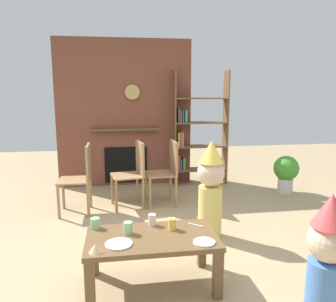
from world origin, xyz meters
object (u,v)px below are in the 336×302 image
potted_plant_tall (286,171)px  paper_plate_front (204,242)px  paper_plate_rear (119,244)px  dining_chair_right (167,168)px  bookshelf (196,133)px  child_with_cone_hat (327,262)px  paper_cup_near_right (128,228)px  paper_cup_near_left (172,224)px  dining_chair_middle (134,170)px  coffee_table (152,244)px  paper_cup_far_left (152,220)px  birthday_cake_slice (96,248)px  child_in_pink (211,187)px  paper_cup_center (95,223)px  dining_chair_left (81,175)px

potted_plant_tall → paper_plate_front: bearing=-129.2°
paper_plate_rear → dining_chair_right: 2.19m
bookshelf → child_with_cone_hat: size_ratio=1.97×
paper_cup_near_right → dining_chair_right: dining_chair_right is taller
dining_chair_right → paper_cup_near_left: bearing=79.2°
dining_chair_middle → dining_chair_right: same height
coffee_table → paper_cup_far_left: (0.03, 0.22, 0.12)m
coffee_table → birthday_cake_slice: size_ratio=10.48×
paper_cup_near_right → dining_chair_middle: 1.87m
paper_cup_near_left → potted_plant_tall: size_ratio=0.17×
paper_cup_near_right → birthday_cake_slice: (-0.24, -0.28, -0.02)m
paper_plate_front → dining_chair_middle: size_ratio=0.19×
paper_cup_far_left → child_in_pink: size_ratio=0.09×
coffee_table → paper_cup_center: size_ratio=11.72×
birthday_cake_slice → paper_plate_rear: bearing=29.1°
birthday_cake_slice → potted_plant_tall: potted_plant_tall is taller
child_with_cone_hat → dining_chair_middle: (-1.09, 2.66, 0.00)m
dining_chair_left → dining_chair_middle: size_ratio=1.00×
paper_plate_rear → potted_plant_tall: potted_plant_tall is taller
paper_cup_center → potted_plant_tall: size_ratio=0.15×
dining_chair_left → potted_plant_tall: size_ratio=1.55×
paper_plate_front → potted_plant_tall: potted_plant_tall is taller
child_in_pink → dining_chair_middle: 1.34m
paper_cup_near_right → dining_chair_right: (0.61, 1.89, 0.03)m
paper_plate_rear → birthday_cake_slice: bearing=-150.9°
bookshelf → paper_cup_near_left: 2.96m
birthday_cake_slice → dining_chair_left: 2.02m
paper_plate_front → child_with_cone_hat: child_with_cone_hat is taller
paper_cup_center → paper_plate_rear: paper_cup_center is taller
paper_cup_center → dining_chair_middle: 1.76m
dining_chair_middle → birthday_cake_slice: bearing=70.8°
paper_cup_far_left → potted_plant_tall: 3.05m
dining_chair_left → paper_cup_near_right: bearing=108.1°
bookshelf → dining_chair_left: (-1.77, -1.11, -0.36)m
paper_cup_center → child_in_pink: child_in_pink is taller
paper_plate_rear → dining_chair_right: dining_chair_right is taller
coffee_table → paper_cup_near_right: 0.24m
birthday_cake_slice → child_with_cone_hat: size_ratio=0.10×
child_in_pink → paper_cup_center: bearing=-21.9°
paper_plate_front → paper_plate_rear: size_ratio=0.82×
paper_cup_near_left → paper_cup_far_left: paper_cup_far_left is taller
paper_cup_center → potted_plant_tall: bearing=35.4°
dining_chair_right → child_with_cone_hat: bearing=99.6°
paper_plate_rear → dining_chair_middle: (0.22, 2.06, 0.07)m
paper_cup_center → dining_chair_left: 1.59m
paper_cup_near_right → paper_cup_far_left: same height
bookshelf → dining_chair_right: (-0.63, -0.94, -0.36)m
child_in_pink → coffee_table: bearing=0.0°
coffee_table → potted_plant_tall: 3.21m
child_with_cone_hat → paper_cup_near_right: bearing=1.7°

